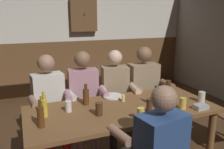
# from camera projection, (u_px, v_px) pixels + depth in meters

# --- Properties ---
(back_wall_upper) EXTENTS (5.66, 0.12, 1.43)m
(back_wall_upper) POSITION_uv_depth(u_px,v_px,m) (64.00, 6.00, 4.84)
(back_wall_upper) COLOR silver
(back_wall_wainscot) EXTENTS (5.66, 0.12, 1.14)m
(back_wall_wainscot) POSITION_uv_depth(u_px,v_px,m) (67.00, 67.00, 5.15)
(back_wall_wainscot) COLOR brown
(back_wall_wainscot) RESTS_ON ground_plane
(dining_table) EXTENTS (1.98, 0.87, 0.74)m
(dining_table) POSITION_uv_depth(u_px,v_px,m) (122.00, 116.00, 2.49)
(dining_table) COLOR brown
(dining_table) RESTS_ON ground_plane
(person_0) EXTENTS (0.54, 0.54, 1.23)m
(person_0) POSITION_uv_depth(u_px,v_px,m) (50.00, 101.00, 2.84)
(person_0) COLOR silver
(person_0) RESTS_ON ground_plane
(person_1) EXTENTS (0.54, 0.54, 1.25)m
(person_1) POSITION_uv_depth(u_px,v_px,m) (84.00, 96.00, 2.99)
(person_1) COLOR #B78493
(person_1) RESTS_ON ground_plane
(person_2) EXTENTS (0.53, 0.58, 1.24)m
(person_2) POSITION_uv_depth(u_px,v_px,m) (116.00, 92.00, 3.15)
(person_2) COLOR #997F60
(person_2) RESTS_ON ground_plane
(person_3) EXTENTS (0.57, 0.53, 1.26)m
(person_3) POSITION_uv_depth(u_px,v_px,m) (145.00, 87.00, 3.32)
(person_3) COLOR #997F60
(person_3) RESTS_ON ground_plane
(person_4) EXTENTS (0.56, 0.58, 1.19)m
(person_4) POSITION_uv_depth(u_px,v_px,m) (154.00, 146.00, 1.89)
(person_4) COLOR #2D4C84
(person_4) RESTS_ON ground_plane
(table_candle) EXTENTS (0.04, 0.04, 0.08)m
(table_candle) POSITION_uv_depth(u_px,v_px,m) (123.00, 98.00, 2.63)
(table_candle) COLOR #F9E08C
(table_candle) RESTS_ON dining_table
(condiment_caddy) EXTENTS (0.14, 0.10, 0.05)m
(condiment_caddy) POSITION_uv_depth(u_px,v_px,m) (201.00, 107.00, 2.42)
(condiment_caddy) COLOR #B2B7BC
(condiment_caddy) RESTS_ON dining_table
(plate_0) EXTENTS (0.24, 0.24, 0.01)m
(plate_0) POSITION_uv_depth(u_px,v_px,m) (113.00, 96.00, 2.79)
(plate_0) COLOR white
(plate_0) RESTS_ON dining_table
(bottle_0) EXTENTS (0.06, 0.06, 0.22)m
(bottle_0) POSITION_uv_depth(u_px,v_px,m) (156.00, 97.00, 2.51)
(bottle_0) COLOR #195923
(bottle_0) RESTS_ON dining_table
(bottle_1) EXTENTS (0.06, 0.06, 0.26)m
(bottle_1) POSITION_uv_depth(u_px,v_px,m) (41.00, 116.00, 2.01)
(bottle_1) COLOR #593314
(bottle_1) RESTS_ON dining_table
(bottle_2) EXTENTS (0.06, 0.06, 0.25)m
(bottle_2) POSITION_uv_depth(u_px,v_px,m) (44.00, 107.00, 2.22)
(bottle_2) COLOR gold
(bottle_2) RESTS_ON dining_table
(bottle_3) EXTENTS (0.07, 0.07, 0.23)m
(bottle_3) POSITION_uv_depth(u_px,v_px,m) (86.00, 96.00, 2.53)
(bottle_3) COLOR #593314
(bottle_3) RESTS_ON dining_table
(pint_glass_0) EXTENTS (0.07, 0.07, 0.12)m
(pint_glass_0) POSITION_uv_depth(u_px,v_px,m) (141.00, 114.00, 2.17)
(pint_glass_0) COLOR #E5C64C
(pint_glass_0) RESTS_ON dining_table
(pint_glass_1) EXTENTS (0.06, 0.06, 0.13)m
(pint_glass_1) POSITION_uv_depth(u_px,v_px,m) (43.00, 101.00, 2.45)
(pint_glass_1) COLOR #E5C64C
(pint_glass_1) RESTS_ON dining_table
(pint_glass_2) EXTENTS (0.06, 0.06, 0.11)m
(pint_glass_2) POSITION_uv_depth(u_px,v_px,m) (68.00, 106.00, 2.35)
(pint_glass_2) COLOR white
(pint_glass_2) RESTS_ON dining_table
(pint_glass_3) EXTENTS (0.07, 0.07, 0.13)m
(pint_glass_3) POSITION_uv_depth(u_px,v_px,m) (99.00, 109.00, 2.26)
(pint_glass_3) COLOR #4C2D19
(pint_glass_3) RESTS_ON dining_table
(pint_glass_4) EXTENTS (0.07, 0.07, 0.12)m
(pint_glass_4) POSITION_uv_depth(u_px,v_px,m) (183.00, 103.00, 2.42)
(pint_glass_4) COLOR #E5C64C
(pint_glass_4) RESTS_ON dining_table
(pint_glass_5) EXTENTS (0.07, 0.07, 0.12)m
(pint_glass_5) POSITION_uv_depth(u_px,v_px,m) (202.00, 97.00, 2.62)
(pint_glass_5) COLOR white
(pint_glass_5) RESTS_ON dining_table
(pint_glass_6) EXTENTS (0.06, 0.06, 0.14)m
(pint_glass_6) POSITION_uv_depth(u_px,v_px,m) (168.00, 86.00, 2.99)
(pint_glass_6) COLOR #4C2D19
(pint_glass_6) RESTS_ON dining_table
(pint_glass_7) EXTENTS (0.06, 0.06, 0.14)m
(pint_glass_7) POSITION_uv_depth(u_px,v_px,m) (149.00, 105.00, 2.35)
(pint_glass_7) COLOR #4C2D19
(pint_glass_7) RESTS_ON dining_table
(wall_dart_cabinet) EXTENTS (0.56, 0.15, 0.70)m
(wall_dart_cabinet) POSITION_uv_depth(u_px,v_px,m) (84.00, 14.00, 4.90)
(wall_dart_cabinet) COLOR brown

